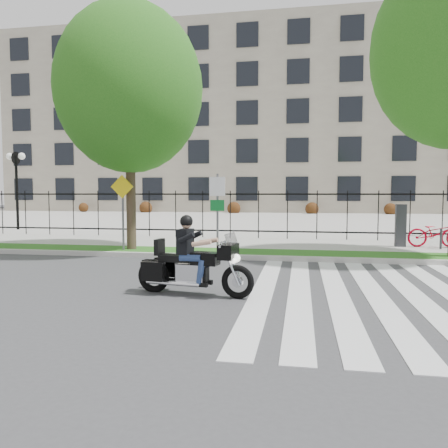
# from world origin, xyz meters

# --- Properties ---
(ground) EXTENTS (120.00, 120.00, 0.00)m
(ground) POSITION_xyz_m (0.00, 0.00, 0.00)
(ground) COLOR #3B3A3D
(ground) RESTS_ON ground
(curb) EXTENTS (60.00, 0.20, 0.15)m
(curb) POSITION_xyz_m (0.00, 4.10, 0.07)
(curb) COLOR #B0ADA6
(curb) RESTS_ON ground
(grass_verge) EXTENTS (60.00, 1.50, 0.15)m
(grass_verge) POSITION_xyz_m (0.00, 4.95, 0.07)
(grass_verge) COLOR #1F5A16
(grass_verge) RESTS_ON ground
(sidewalk) EXTENTS (60.00, 3.50, 0.15)m
(sidewalk) POSITION_xyz_m (0.00, 7.45, 0.07)
(sidewalk) COLOR #A5A19A
(sidewalk) RESTS_ON ground
(plaza) EXTENTS (80.00, 34.00, 0.10)m
(plaza) POSITION_xyz_m (0.00, 25.00, 0.05)
(plaza) COLOR #A5A19A
(plaza) RESTS_ON ground
(crosswalk_stripes) EXTENTS (5.70, 8.00, 0.01)m
(crosswalk_stripes) POSITION_xyz_m (4.83, 0.00, 0.01)
(crosswalk_stripes) COLOR silver
(crosswalk_stripes) RESTS_ON ground
(iron_fence) EXTENTS (30.00, 0.06, 2.00)m
(iron_fence) POSITION_xyz_m (0.00, 9.20, 1.15)
(iron_fence) COLOR black
(iron_fence) RESTS_ON sidewalk
(office_building) EXTENTS (60.00, 21.90, 20.15)m
(office_building) POSITION_xyz_m (0.00, 44.92, 9.97)
(office_building) COLOR gray
(office_building) RESTS_ON ground
(lamp_post_left) EXTENTS (1.06, 0.70, 4.25)m
(lamp_post_left) POSITION_xyz_m (-12.00, 12.00, 3.21)
(lamp_post_left) COLOR black
(lamp_post_left) RESTS_ON ground
(street_tree_1) EXTENTS (4.87, 4.87, 8.16)m
(street_tree_1) POSITION_xyz_m (-2.71, 4.95, 5.50)
(street_tree_1) COLOR #35251D
(street_tree_1) RESTS_ON grass_verge
(sign_pole_regulatory) EXTENTS (0.50, 0.09, 2.50)m
(sign_pole_regulatory) POSITION_xyz_m (0.34, 4.58, 1.74)
(sign_pole_regulatory) COLOR #59595B
(sign_pole_regulatory) RESTS_ON grass_verge
(sign_pole_warning) EXTENTS (0.78, 0.09, 2.49)m
(sign_pole_warning) POSITION_xyz_m (-2.86, 4.58, 1.74)
(sign_pole_warning) COLOR #59595B
(sign_pole_warning) RESTS_ON grass_verge
(motorcycle_rider) EXTENTS (2.49, 0.91, 1.93)m
(motorcycle_rider) POSITION_xyz_m (0.85, -0.65, 0.64)
(motorcycle_rider) COLOR black
(motorcycle_rider) RESTS_ON ground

